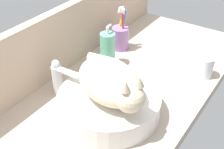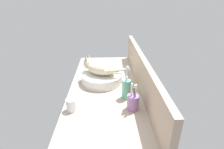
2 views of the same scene
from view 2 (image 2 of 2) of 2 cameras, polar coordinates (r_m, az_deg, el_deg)
The scene contains 8 objects.
ground_plane at distance 138.90cm, azimuth -1.93°, elevation -4.92°, with size 139.85×57.09×4.00cm, color #B2A08E.
backsplash_panel at distance 134.85cm, azimuth 9.42°, elevation 0.69°, with size 139.85×3.60×24.98cm, color tan.
sink_basin at distance 144.68cm, azimuth -3.52°, elevation -1.09°, with size 33.43×33.43×7.46cm, color silver.
cat at distance 141.30cm, azimuth -4.13°, elevation 2.45°, with size 26.23×30.04×14.00cm.
faucet at distance 144.88cm, azimuth 4.41°, elevation 0.49°, with size 3.60×11.84×13.60cm.
soap_dispenser at distance 121.98cm, azimuth 4.48°, elevation -4.72°, with size 6.07×6.07×16.97cm.
toothbrush_cup at distance 111.49cm, azimuth 6.59°, elevation -8.84°, with size 7.52×7.52×18.71cm.
water_glass at distance 113.91cm, azimuth -13.29°, elevation -9.81°, with size 6.50×6.50×8.12cm.
Camera 2 is at (120.34, 0.46, 67.37)cm, focal length 28.00 mm.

